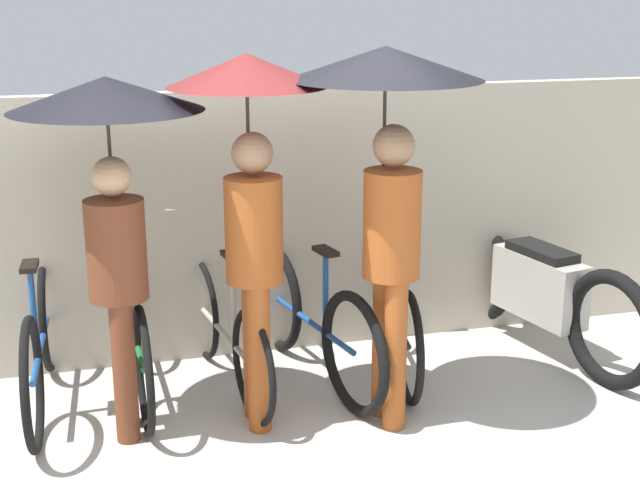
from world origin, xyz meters
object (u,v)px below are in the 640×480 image
at_px(pedestrian_trailing, 388,128).
at_px(parked_bicycle_2, 225,331).
at_px(parked_bicycle_3, 311,321).
at_px(motorcycle, 539,291).
at_px(parked_bicycle_1, 134,331).
at_px(pedestrian_leading, 110,155).
at_px(parked_bicycle_0, 41,343).
at_px(pedestrian_center, 250,151).
at_px(parked_bicycle_4, 393,315).

bearing_deg(pedestrian_trailing, parked_bicycle_2, 140.52).
distance_m(parked_bicycle_3, motorcycle, 1.63).
height_order(parked_bicycle_1, pedestrian_leading, pedestrian_leading).
height_order(parked_bicycle_1, parked_bicycle_3, parked_bicycle_1).
bearing_deg(pedestrian_leading, pedestrian_trailing, -8.29).
relative_size(parked_bicycle_0, pedestrian_center, 0.88).
bearing_deg(motorcycle, parked_bicycle_3, 78.98).
bearing_deg(parked_bicycle_3, parked_bicycle_1, 72.70).
distance_m(parked_bicycle_0, parked_bicycle_1, 0.55).
bearing_deg(parked_bicycle_3, pedestrian_trailing, -167.76).
bearing_deg(motorcycle, parked_bicycle_4, 79.36).
relative_size(parked_bicycle_2, pedestrian_trailing, 0.80).
relative_size(parked_bicycle_1, pedestrian_trailing, 0.86).
relative_size(parked_bicycle_0, motorcycle, 0.89).
bearing_deg(parked_bicycle_0, parked_bicycle_2, -89.16).
xyz_separation_m(pedestrian_trailing, motorcycle, (1.35, 0.64, -1.28)).
distance_m(parked_bicycle_2, motorcycle, 2.18).
height_order(parked_bicycle_1, motorcycle, parked_bicycle_1).
xyz_separation_m(parked_bicycle_3, pedestrian_trailing, (0.28, -0.60, 1.32)).
relative_size(pedestrian_trailing, motorcycle, 1.03).
distance_m(parked_bicycle_0, pedestrian_center, 1.76).
relative_size(parked_bicycle_4, motorcycle, 0.81).
relative_size(pedestrian_leading, motorcycle, 0.96).
bearing_deg(parked_bicycle_4, parked_bicycle_2, 98.20).
height_order(parked_bicycle_2, pedestrian_leading, pedestrian_leading).
relative_size(pedestrian_center, motorcycle, 1.01).
bearing_deg(pedestrian_leading, parked_bicycle_0, 139.53).
bearing_deg(parked_bicycle_2, parked_bicycle_4, -98.77).
height_order(parked_bicycle_4, pedestrian_center, pedestrian_center).
height_order(pedestrian_center, pedestrian_trailing, pedestrian_trailing).
xyz_separation_m(parked_bicycle_0, parked_bicycle_2, (1.10, -0.04, -0.02)).
bearing_deg(parked_bicycle_3, motorcycle, -101.02).
height_order(parked_bicycle_2, motorcycle, parked_bicycle_2).
relative_size(parked_bicycle_1, parked_bicycle_4, 1.09).
bearing_deg(pedestrian_trailing, parked_bicycle_4, 62.60).
bearing_deg(parked_bicycle_0, parked_bicycle_4, -88.39).
distance_m(parked_bicycle_3, pedestrian_leading, 1.73).
bearing_deg(parked_bicycle_2, motorcycle, -97.72).
xyz_separation_m(parked_bicycle_2, parked_bicycle_4, (1.11, -0.01, 0.00)).
bearing_deg(parked_bicycle_3, pedestrian_center, 121.98).
distance_m(pedestrian_leading, pedestrian_trailing, 1.49).
xyz_separation_m(parked_bicycle_3, pedestrian_center, (-0.45, -0.44, 1.20)).
bearing_deg(motorcycle, parked_bicycle_2, 78.28).
bearing_deg(parked_bicycle_4, pedestrian_center, 122.60).
bearing_deg(parked_bicycle_1, motorcycle, -92.99).
xyz_separation_m(parked_bicycle_2, parked_bicycle_3, (0.55, -0.01, 0.02)).
bearing_deg(parked_bicycle_2, parked_bicycle_0, 79.69).
xyz_separation_m(parked_bicycle_1, motorcycle, (2.73, -0.06, 0.04)).
distance_m(parked_bicycle_4, pedestrian_center, 1.64).
distance_m(parked_bicycle_4, pedestrian_trailing, 1.49).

